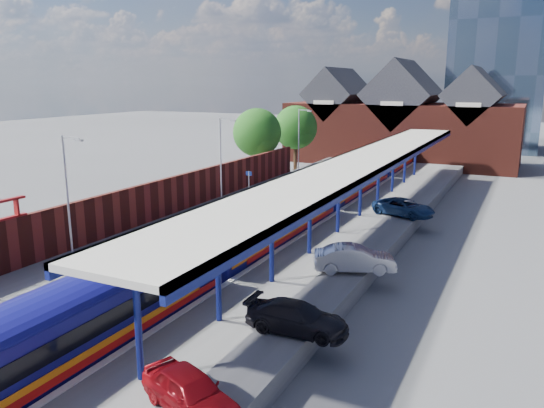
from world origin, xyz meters
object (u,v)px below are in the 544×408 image
(train, at_px, (318,196))
(lamp_post_b, at_px, (69,191))
(platform_sign, at_px, (249,181))
(parked_car_dark, at_px, (297,318))
(lamp_post_c, at_px, (222,155))
(parked_car_silver, at_px, (354,259))
(parked_car_red, at_px, (190,391))
(lamp_post_d, at_px, (300,137))
(parked_car_blue, at_px, (404,207))

(train, relative_size, lamp_post_b, 9.41)
(platform_sign, bearing_deg, parked_car_dark, -56.95)
(lamp_post_c, relative_size, parked_car_dark, 1.67)
(parked_car_silver, relative_size, parked_car_dark, 1.02)
(platform_sign, height_order, parked_car_red, platform_sign)
(platform_sign, distance_m, parked_car_silver, 18.47)
(lamp_post_d, bearing_deg, parked_car_dark, -66.91)
(platform_sign, relative_size, parked_car_red, 0.67)
(lamp_post_b, distance_m, lamp_post_d, 32.00)
(parked_car_red, height_order, parked_car_silver, parked_car_silver)
(train, distance_m, parked_car_blue, 6.56)
(parked_car_red, xyz_separation_m, parked_car_silver, (0.76, 13.95, 0.07))
(lamp_post_c, distance_m, platform_sign, 3.34)
(train, relative_size, lamp_post_d, 9.41)
(train, relative_size, lamp_post_c, 9.41)
(lamp_post_d, height_order, platform_sign, lamp_post_d)
(lamp_post_b, bearing_deg, parked_car_dark, -9.71)
(parked_car_blue, bearing_deg, parked_car_red, -162.93)
(train, relative_size, parked_car_dark, 15.70)
(platform_sign, distance_m, parked_car_dark, 24.50)
(lamp_post_d, bearing_deg, platform_sign, -84.44)
(lamp_post_b, relative_size, parked_car_red, 1.87)
(lamp_post_b, distance_m, parked_car_red, 16.74)
(lamp_post_b, distance_m, lamp_post_c, 16.00)
(lamp_post_d, bearing_deg, lamp_post_c, -90.00)
(lamp_post_c, xyz_separation_m, parked_car_silver, (14.65, -10.79, -3.29))
(lamp_post_b, relative_size, lamp_post_c, 1.00)
(parked_car_silver, bearing_deg, lamp_post_d, 4.89)
(lamp_post_c, xyz_separation_m, parked_car_blue, (14.31, 2.43, -3.35))
(parked_car_silver, height_order, parked_car_dark, parked_car_silver)
(lamp_post_b, bearing_deg, platform_sign, 85.67)
(lamp_post_b, xyz_separation_m, parked_car_blue, (14.31, 18.43, -3.35))
(lamp_post_b, relative_size, lamp_post_d, 1.00)
(parked_car_red, bearing_deg, platform_sign, 45.77)
(lamp_post_b, xyz_separation_m, parked_car_red, (13.88, -8.74, -3.35))
(lamp_post_d, distance_m, parked_car_silver, 30.71)
(train, distance_m, platform_sign, 6.55)
(lamp_post_b, distance_m, parked_car_blue, 23.57)
(platform_sign, bearing_deg, lamp_post_c, -124.26)
(lamp_post_d, xyz_separation_m, parked_car_silver, (14.65, -26.79, -3.29))
(parked_car_silver, bearing_deg, train, 5.37)
(platform_sign, bearing_deg, parked_car_red, -64.91)
(train, bearing_deg, lamp_post_c, -169.99)
(parked_car_red, bearing_deg, train, 33.67)
(train, height_order, lamp_post_b, lamp_post_b)
(lamp_post_b, height_order, platform_sign, lamp_post_b)
(train, bearing_deg, parked_car_dark, -70.99)
(lamp_post_b, height_order, parked_car_dark, lamp_post_b)
(parked_car_red, bearing_deg, lamp_post_d, 39.49)
(parked_car_silver, bearing_deg, parked_car_dark, 156.70)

